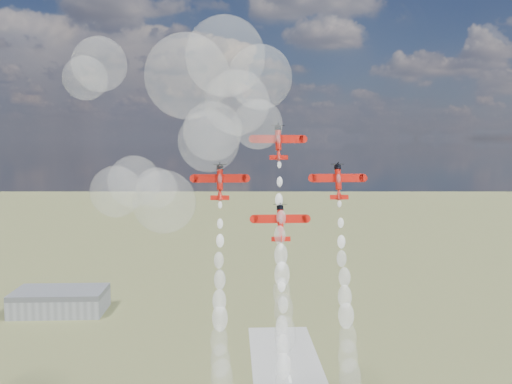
{
  "coord_description": "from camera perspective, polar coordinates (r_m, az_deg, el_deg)",
  "views": [
    {
      "loc": [
        -23.01,
        -120.65,
        97.24
      ],
      "look_at": [
        -16.93,
        17.51,
        83.6
      ],
      "focal_mm": 38.0,
      "sensor_mm": 36.0,
      "label": 1
    }
  ],
  "objects": [
    {
      "name": "hangar",
      "position": [
        328.68,
        -19.94,
        -10.74
      ],
      "size": [
        50.0,
        28.0,
        13.0
      ],
      "color": "gray",
      "rests_on": "ground"
    },
    {
      "name": "plane_lead",
      "position": [
        142.17,
        2.36,
        5.3
      ],
      "size": [
        13.3,
        5.79,
        9.16
      ],
      "rotation": [
        1.23,
        0.0,
        0.0
      ],
      "color": "#BD1309",
      "rests_on": "ground"
    },
    {
      "name": "plane_left",
      "position": [
        138.53,
        -3.82,
        1.12
      ],
      "size": [
        13.3,
        5.79,
        9.16
      ],
      "rotation": [
        1.23,
        0.0,
        0.0
      ],
      "color": "#BD1309",
      "rests_on": "ground"
    },
    {
      "name": "plane_right",
      "position": [
        141.17,
        8.65,
        1.15
      ],
      "size": [
        13.3,
        5.79,
        9.16
      ],
      "rotation": [
        1.23,
        0.0,
        0.0
      ],
      "color": "#BD1309",
      "rests_on": "ground"
    },
    {
      "name": "plane_slot",
      "position": [
        136.64,
        2.59,
        -3.19
      ],
      "size": [
        13.3,
        5.79,
        9.16
      ],
      "rotation": [
        1.23,
        0.0,
        0.0
      ],
      "color": "#BD1309",
      "rests_on": "ground"
    },
    {
      "name": "smoke_trail_lead",
      "position": [
        134.48,
        2.85,
        -10.82
      ],
      "size": [
        5.41,
        17.01,
        43.18
      ],
      "color": "white",
      "rests_on": "plane_lead"
    },
    {
      "name": "smoke_trail_left",
      "position": [
        133.87,
        -3.77,
        -15.44
      ],
      "size": [
        5.38,
        16.82,
        42.26
      ],
      "color": "white",
      "rests_on": "plane_left"
    },
    {
      "name": "smoke_trail_right",
      "position": [
        136.21,
        9.6,
        -15.02
      ],
      "size": [
        5.18,
        17.97,
        42.43
      ],
      "color": "white",
      "rests_on": "plane_right"
    },
    {
      "name": "drifted_smoke_cloud",
      "position": [
        145.74,
        -6.33,
        8.39
      ],
      "size": [
        61.71,
        38.48,
        57.56
      ],
      "color": "white",
      "rests_on": "ground"
    }
  ]
}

